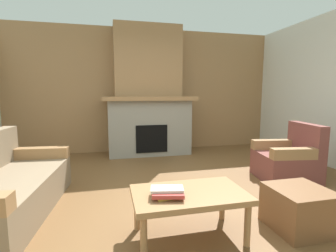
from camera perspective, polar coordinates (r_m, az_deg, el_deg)
The scene contains 8 objects.
ground at distance 3.02m, azimuth 3.71°, elevation -17.82°, with size 9.00×9.00×0.00m, color brown.
wall_back_wood_panel at distance 5.66m, azimuth -5.16°, elevation 8.12°, with size 6.00×0.12×2.70m, color #997047.
fireplace at distance 5.29m, azimuth -4.55°, elevation 6.15°, with size 1.90×0.82×2.70m.
couch at distance 3.22m, azimuth -34.04°, elevation -12.02°, with size 1.00×1.87×0.85m.
armchair at distance 4.15m, azimuth 26.06°, elevation -7.15°, with size 0.87×0.87×0.85m.
coffee_table at distance 2.28m, azimuth 4.92°, elevation -16.21°, with size 1.00×0.60×0.43m.
ottoman at distance 2.78m, azimuth 28.06°, elevation -16.53°, with size 0.52×0.52×0.40m, color brown.
book_stack_near_edge at distance 2.14m, azimuth -0.08°, elevation -15.10°, with size 0.30×0.25×0.08m.
Camera 1 is at (-0.81, -2.61, 1.29)m, focal length 26.32 mm.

